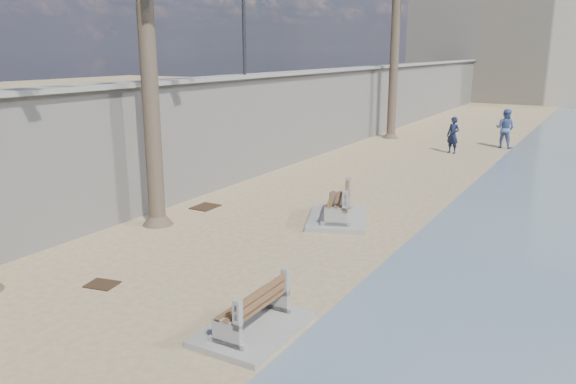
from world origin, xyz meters
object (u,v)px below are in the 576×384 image
at_px(bench_near, 253,312).
at_px(bench_far, 338,206).
at_px(person_a, 453,132).
at_px(person_b, 505,126).

relative_size(bench_near, bench_far, 0.73).
xyz_separation_m(person_a, person_b, (1.72, 2.62, 0.08)).
xyz_separation_m(bench_near, person_b, (0.33, 20.47, 0.65)).
distance_m(bench_far, person_a, 11.67).
xyz_separation_m(bench_near, person_a, (-1.38, 17.85, 0.57)).
bearing_deg(person_b, bench_near, 100.96).
distance_m(bench_near, bench_far, 6.36).
bearing_deg(person_b, bench_far, 94.88).
bearing_deg(bench_far, bench_near, -77.05).
height_order(bench_far, person_b, person_b).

